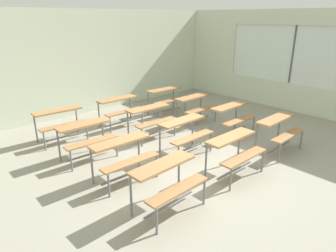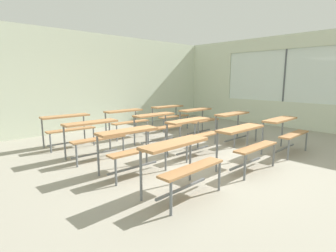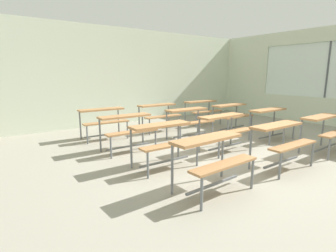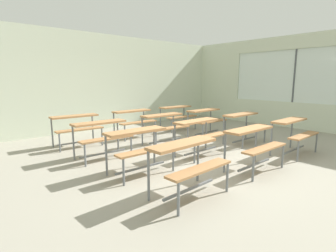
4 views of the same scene
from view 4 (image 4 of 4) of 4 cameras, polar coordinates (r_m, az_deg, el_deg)
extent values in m
cube|color=gray|center=(5.29, 7.52, -7.81)|extent=(10.00, 9.00, 0.05)
cube|color=beige|center=(8.68, -15.42, 9.15)|extent=(10.00, 0.12, 3.00)
cube|color=beige|center=(9.47, 28.03, 1.85)|extent=(0.12, 9.00, 0.85)
cube|color=beige|center=(9.47, 29.26, 16.05)|extent=(0.12, 9.00, 0.45)
cube|color=beige|center=(11.15, 11.10, 10.50)|extent=(0.12, 1.90, 1.70)
cube|color=silver|center=(9.59, 25.85, 9.77)|extent=(0.02, 4.20, 1.70)
cube|color=#4C5156|center=(9.59, 25.85, 9.77)|extent=(0.06, 0.05, 1.70)
cube|color=#A87547|center=(3.63, 3.22, -3.89)|extent=(1.11, 0.36, 0.04)
cube|color=#A87547|center=(3.50, 7.03, -9.25)|extent=(1.11, 0.26, 0.03)
cylinder|color=slate|center=(3.51, -4.26, -10.57)|extent=(0.04, 0.04, 0.72)
cylinder|color=slate|center=(4.17, 6.53, -7.19)|extent=(0.04, 0.04, 0.72)
cylinder|color=slate|center=(3.19, 2.27, -15.50)|extent=(0.04, 0.04, 0.44)
cylinder|color=slate|center=(3.91, 12.77, -10.77)|extent=(0.04, 0.04, 0.44)
cube|color=slate|center=(3.74, 4.73, -13.53)|extent=(1.00, 0.07, 0.03)
cube|color=#A87547|center=(4.87, 17.24, -0.70)|extent=(1.10, 0.33, 0.04)
cube|color=#A87547|center=(4.78, 20.35, -4.54)|extent=(1.10, 0.23, 0.03)
cylinder|color=slate|center=(4.62, 12.26, -5.64)|extent=(0.04, 0.04, 0.72)
cylinder|color=slate|center=(5.44, 18.54, -3.56)|extent=(0.04, 0.04, 0.72)
cylinder|color=slate|center=(4.37, 18.06, -8.74)|extent=(0.04, 0.04, 0.44)
cylinder|color=slate|center=(5.23, 23.69, -6.01)|extent=(0.04, 0.04, 0.44)
cube|color=slate|center=(4.95, 18.26, -7.99)|extent=(1.00, 0.04, 0.03)
cube|color=#A87547|center=(6.23, 24.96, 1.09)|extent=(1.11, 0.34, 0.04)
cube|color=#A87547|center=(6.16, 27.50, -1.84)|extent=(1.10, 0.24, 0.03)
cylinder|color=slate|center=(5.90, 21.56, -2.69)|extent=(0.04, 0.04, 0.72)
cylinder|color=slate|center=(6.80, 25.29, -1.33)|extent=(0.04, 0.04, 0.72)
cylinder|color=slate|center=(5.72, 26.42, -4.88)|extent=(0.04, 0.04, 0.44)
cylinder|color=slate|center=(6.64, 29.57, -3.17)|extent=(0.04, 0.04, 0.44)
cube|color=slate|center=(6.30, 25.71, -4.64)|extent=(1.00, 0.05, 0.03)
cube|color=#A87547|center=(4.53, -7.03, -1.11)|extent=(1.11, 0.34, 0.04)
cube|color=#A87547|center=(4.34, -4.63, -5.38)|extent=(1.10, 0.24, 0.03)
cylinder|color=slate|center=(4.49, -13.29, -6.14)|extent=(0.04, 0.04, 0.72)
cylinder|color=slate|center=(5.00, -3.02, -4.20)|extent=(0.04, 0.04, 0.72)
cylinder|color=slate|center=(4.07, -9.64, -9.78)|extent=(0.04, 0.04, 0.44)
cylinder|color=slate|center=(4.63, 1.15, -7.18)|extent=(0.04, 0.04, 0.44)
cube|color=slate|center=(4.58, -5.89, -9.01)|extent=(1.00, 0.05, 0.03)
cube|color=#A87547|center=(5.60, 6.20, 1.06)|extent=(1.11, 0.34, 0.04)
cube|color=#A87547|center=(5.44, 8.67, -2.25)|extent=(1.10, 0.24, 0.03)
cylinder|color=slate|center=(5.41, 1.49, -3.09)|extent=(0.04, 0.04, 0.72)
cylinder|color=slate|center=(6.12, 8.27, -1.62)|extent=(0.04, 0.04, 0.72)
cylinder|color=slate|center=(5.07, 5.80, -5.67)|extent=(0.04, 0.04, 0.44)
cylinder|color=slate|center=(5.83, 12.41, -3.76)|extent=(0.04, 0.04, 0.44)
cube|color=slate|center=(5.64, 7.15, -5.34)|extent=(1.00, 0.05, 0.03)
cube|color=#A87547|center=(6.87, 15.57, 2.44)|extent=(1.10, 0.32, 0.04)
cube|color=#A87547|center=(6.74, 17.73, -0.22)|extent=(1.10, 0.22, 0.03)
cylinder|color=slate|center=(6.60, 12.03, -0.89)|extent=(0.04, 0.04, 0.72)
cylinder|color=slate|center=(7.41, 16.66, 0.11)|extent=(0.04, 0.04, 0.72)
cylinder|color=slate|center=(6.32, 15.97, -2.84)|extent=(0.04, 0.04, 0.44)
cylinder|color=slate|center=(7.17, 20.32, -1.57)|extent=(0.04, 0.04, 0.44)
cube|color=slate|center=(6.90, 16.30, -2.80)|extent=(1.00, 0.03, 0.03)
cube|color=#A87547|center=(5.55, -14.77, 0.70)|extent=(1.11, 0.34, 0.04)
cube|color=#A87547|center=(5.32, -13.14, -2.70)|extent=(1.10, 0.24, 0.03)
cylinder|color=slate|center=(5.55, -19.89, -3.35)|extent=(0.04, 0.04, 0.72)
cylinder|color=slate|center=(5.96, -10.87, -2.02)|extent=(0.04, 0.04, 0.72)
cylinder|color=slate|center=(5.09, -17.61, -6.05)|extent=(0.04, 0.04, 0.44)
cylinder|color=slate|center=(5.53, -8.00, -4.38)|extent=(0.04, 0.04, 0.44)
cube|color=slate|center=(5.56, -13.86, -5.79)|extent=(1.00, 0.05, 0.03)
cube|color=#A87547|center=(6.50, -1.34, 2.39)|extent=(1.11, 0.34, 0.04)
cube|color=#A87547|center=(6.30, 0.49, -0.44)|extent=(1.10, 0.24, 0.03)
cylinder|color=slate|center=(6.38, -5.63, -1.09)|extent=(0.04, 0.04, 0.72)
cylinder|color=slate|center=(6.98, 1.16, -0.07)|extent=(0.04, 0.04, 0.72)
cylinder|color=slate|center=(5.97, -2.61, -3.20)|extent=(0.04, 0.04, 0.44)
cylinder|color=slate|center=(6.61, 4.29, -1.91)|extent=(0.04, 0.04, 0.44)
cube|color=slate|center=(6.51, -0.55, -3.16)|extent=(1.00, 0.05, 0.03)
cube|color=#A87547|center=(7.58, 7.76, 3.41)|extent=(1.10, 0.34, 0.04)
cube|color=#A87547|center=(7.42, 9.60, 1.03)|extent=(1.10, 0.24, 0.03)
cylinder|color=slate|center=(7.36, 4.35, 0.44)|extent=(0.04, 0.04, 0.72)
cylinder|color=slate|center=(8.10, 9.23, 1.23)|extent=(0.04, 0.04, 0.72)
cylinder|color=slate|center=(7.02, 7.58, -1.26)|extent=(0.04, 0.04, 0.44)
cylinder|color=slate|center=(7.80, 12.35, -0.26)|extent=(0.04, 0.04, 0.44)
cube|color=slate|center=(7.59, 8.46, -1.34)|extent=(1.00, 0.05, 0.03)
cube|color=#A87547|center=(6.71, -19.70, 2.03)|extent=(1.11, 0.37, 0.04)
cube|color=#A87547|center=(6.45, -18.62, -0.73)|extent=(1.11, 0.27, 0.03)
cylinder|color=slate|center=(6.75, -23.91, -1.29)|extent=(0.04, 0.04, 0.72)
cylinder|color=slate|center=(7.06, -16.08, -0.34)|extent=(0.04, 0.04, 0.72)
cylinder|color=slate|center=(6.26, -22.51, -3.35)|extent=(0.04, 0.04, 0.44)
cylinder|color=slate|center=(6.59, -14.16, -2.22)|extent=(0.04, 0.04, 0.44)
cube|color=slate|center=(6.69, -18.99, -3.36)|extent=(1.00, 0.08, 0.03)
cube|color=#A87547|center=(7.41, -7.87, 3.25)|extent=(1.10, 0.32, 0.04)
cube|color=#A87547|center=(7.18, -6.41, 0.81)|extent=(1.10, 0.22, 0.03)
cylinder|color=slate|center=(7.32, -11.67, 0.21)|extent=(0.04, 0.04, 0.72)
cylinder|color=slate|center=(7.85, -5.31, 1.04)|extent=(0.04, 0.04, 0.72)
cylinder|color=slate|center=(6.88, -9.38, -1.54)|extent=(0.04, 0.04, 0.44)
cylinder|color=slate|center=(7.44, -2.82, -0.53)|extent=(0.04, 0.04, 0.44)
cube|color=slate|center=(7.39, -7.16, -1.62)|extent=(1.00, 0.04, 0.03)
cube|color=#A87547|center=(8.40, 1.62, 4.15)|extent=(1.11, 0.36, 0.04)
cube|color=#A87547|center=(8.19, 3.07, 2.02)|extent=(1.11, 0.26, 0.03)
cylinder|color=slate|center=(8.24, -1.67, 1.51)|extent=(0.04, 0.04, 0.72)
cylinder|color=slate|center=(8.88, 3.47, 2.12)|extent=(0.04, 0.04, 0.72)
cylinder|color=slate|center=(7.84, 0.77, 0.03)|extent=(0.04, 0.04, 0.44)
cylinder|color=slate|center=(8.50, 5.96, 0.78)|extent=(0.04, 0.04, 0.44)
cube|color=slate|center=(8.38, 2.22, -0.15)|extent=(1.00, 0.07, 0.03)
camera|label=1|loc=(1.29, 160.98, 57.88)|focal=31.96mm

